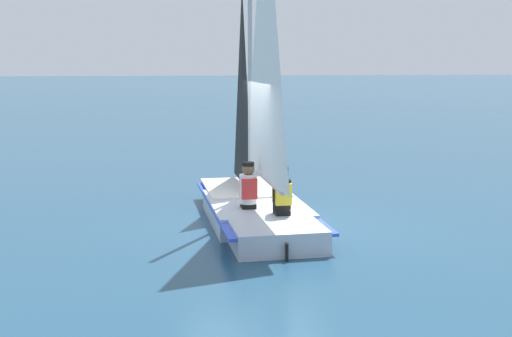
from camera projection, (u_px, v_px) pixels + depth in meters
ground_plane at (256, 222)px, 11.55m from camera, size 260.00×260.00×0.00m
sailboat_main at (257, 173)px, 11.35m from camera, size 1.71×4.68×5.92m
sailor_helm at (248, 193)px, 10.95m from camera, size 0.30×0.34×1.16m
sailor_crew at (282, 199)px, 10.48m from camera, size 0.30×0.34×1.16m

